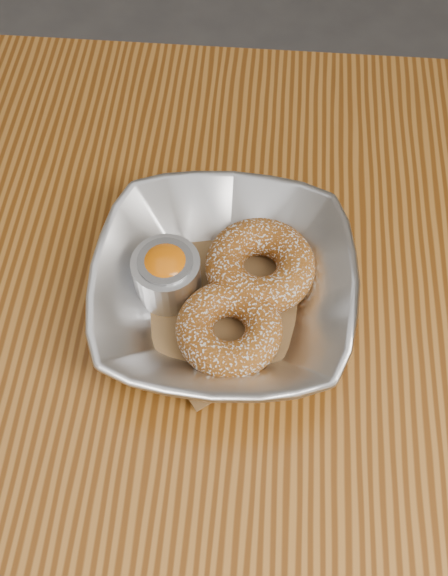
# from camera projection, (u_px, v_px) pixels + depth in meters

# --- Properties ---
(ground_plane) EXTENTS (4.00, 4.00, 0.00)m
(ground_plane) POSITION_uv_depth(u_px,v_px,m) (199.00, 545.00, 1.19)
(ground_plane) COLOR #565659
(ground_plane) RESTS_ON ground
(table) EXTENTS (1.20, 0.80, 0.75)m
(table) POSITION_uv_depth(u_px,v_px,m) (177.00, 413.00, 0.64)
(table) COLOR brown
(table) RESTS_ON ground_plane
(serving_bowl) EXTENTS (0.22, 0.22, 0.05)m
(serving_bowl) POSITION_uv_depth(u_px,v_px,m) (224.00, 290.00, 0.56)
(serving_bowl) COLOR silver
(serving_bowl) RESTS_ON table
(parchment) EXTENTS (0.20, 0.20, 0.00)m
(parchment) POSITION_uv_depth(u_px,v_px,m) (224.00, 301.00, 0.58)
(parchment) COLOR brown
(parchment) RESTS_ON table
(donut_back) EXTENTS (0.12, 0.12, 0.03)m
(donut_back) POSITION_uv_depth(u_px,v_px,m) (260.00, 266.00, 0.57)
(donut_back) COLOR brown
(donut_back) RESTS_ON parchment
(donut_front) EXTENTS (0.12, 0.12, 0.03)m
(donut_front) POSITION_uv_depth(u_px,v_px,m) (229.00, 329.00, 0.54)
(donut_front) COLOR brown
(donut_front) RESTS_ON parchment
(ramekin) EXTENTS (0.06, 0.06, 0.05)m
(ramekin) POSITION_uv_depth(u_px,v_px,m) (167.00, 273.00, 0.56)
(ramekin) COLOR silver
(ramekin) RESTS_ON table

